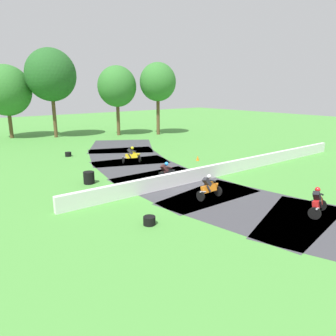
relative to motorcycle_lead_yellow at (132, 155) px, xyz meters
name	(u,v)px	position (x,y,z in m)	size (l,w,h in m)	color
ground_plane	(179,185)	(-1.08, -7.34, -0.64)	(120.00, 120.00, 0.00)	#4C933D
track_asphalt	(200,180)	(0.76, -7.39, -0.64)	(12.74, 40.05, 0.01)	#3D3D42
safety_barrier	(233,167)	(4.15, -7.46, -0.19)	(0.30, 26.53, 0.90)	white
motorcycle_lead_yellow	(132,155)	(0.00, 0.00, 0.00)	(1.73, 1.21, 1.43)	black
motorcycle_chase_black	(167,173)	(-1.27, -6.35, 0.00)	(1.68, 0.77, 1.43)	black
motorcycle_trailing_orange	(210,187)	(-1.31, -10.31, 0.01)	(1.68, 0.76, 1.43)	black
motorcycle_fourth_red	(318,201)	(1.17, -15.36, 0.02)	(1.68, 1.05, 1.42)	black
tire_stack_near	(68,154)	(-3.27, 5.83, -0.44)	(0.56, 0.56, 0.40)	black
tire_stack_mid_a	(89,178)	(-5.49, -3.36, -0.24)	(0.72, 0.72, 0.80)	black
tire_stack_mid_b	(149,221)	(-6.14, -11.17, -0.44)	(0.57, 0.57, 0.40)	black
traffic_cone	(198,158)	(4.87, -2.91, -0.42)	(0.28, 0.28, 0.44)	orange
tree_far_left	(51,75)	(0.02, 18.18, 7.04)	(6.08, 6.08, 10.89)	brown
tree_far_right	(6,90)	(-4.57, 21.07, 5.20)	(5.87, 5.87, 8.94)	brown
tree_behind_barrier	(158,82)	(11.84, 12.09, 6.23)	(4.75, 4.75, 9.41)	brown
tree_distant	(117,87)	(7.29, 14.85, 5.67)	(4.99, 4.99, 8.97)	brown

